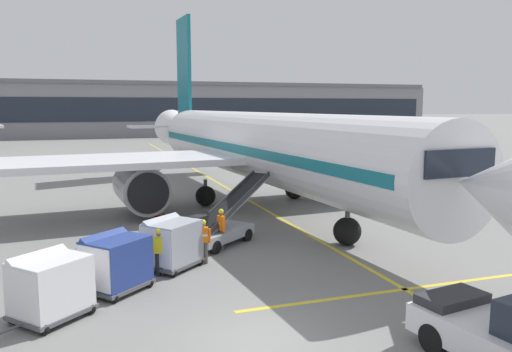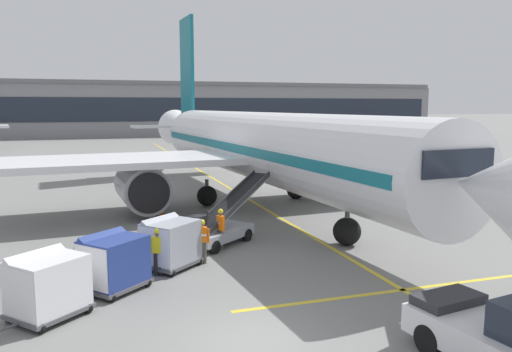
% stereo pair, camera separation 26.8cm
% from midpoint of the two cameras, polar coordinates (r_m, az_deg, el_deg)
% --- Properties ---
extents(ground_plane, '(600.00, 600.00, 0.00)m').
position_cam_midpoint_polar(ground_plane, '(13.85, 0.35, -18.00)').
color(ground_plane, slate).
extents(parked_airplane, '(31.44, 41.68, 13.76)m').
position_cam_midpoint_polar(parked_airplane, '(30.92, 0.49, 3.27)').
color(parked_airplane, white).
rests_on(parked_airplane, ground).
extents(belt_loader, '(4.96, 4.33, 2.90)m').
position_cam_midpoint_polar(belt_loader, '(22.56, -3.59, -5.45)').
color(belt_loader, '#A3A8B2').
rests_on(belt_loader, ground).
extents(baggage_cart_lead, '(2.58, 2.52, 1.91)m').
position_cam_midpoint_polar(baggage_cart_lead, '(19.39, -9.27, -7.31)').
color(baggage_cart_lead, '#515156').
rests_on(baggage_cart_lead, ground).
extents(baggage_cart_second, '(2.58, 2.52, 1.91)m').
position_cam_midpoint_polar(baggage_cart_second, '(17.48, -15.36, -9.19)').
color(baggage_cart_second, '#515156').
rests_on(baggage_cart_second, ground).
extents(baggage_cart_third, '(2.58, 2.52, 1.91)m').
position_cam_midpoint_polar(baggage_cart_third, '(15.91, -22.01, -11.21)').
color(baggage_cart_third, '#515156').
rests_on(baggage_cart_third, ground).
extents(pushback_tug, '(2.77, 4.68, 1.83)m').
position_cam_midpoint_polar(pushback_tug, '(13.40, 27.01, -15.94)').
color(pushback_tug, silver).
rests_on(pushback_tug, ground).
extents(ground_crew_by_loader, '(0.55, 0.35, 1.74)m').
position_cam_midpoint_polar(ground_crew_by_loader, '(18.56, -10.56, -8.04)').
color(ground_crew_by_loader, black).
rests_on(ground_crew_by_loader, ground).
extents(ground_crew_by_carts, '(0.56, 0.33, 1.74)m').
position_cam_midpoint_polar(ground_crew_by_carts, '(19.72, -5.70, -6.99)').
color(ground_crew_by_carts, '#514C42').
rests_on(ground_crew_by_carts, ground).
extents(ground_crew_marshaller, '(0.29, 0.57, 1.74)m').
position_cam_midpoint_polar(ground_crew_marshaller, '(21.62, -3.65, -5.64)').
color(ground_crew_marshaller, '#514C42').
rests_on(ground_crew_marshaller, ground).
extents(safety_cone_engine_keepout, '(0.62, 0.62, 0.70)m').
position_cam_midpoint_polar(safety_cone_engine_keepout, '(25.34, -10.99, -5.28)').
color(safety_cone_engine_keepout, black).
rests_on(safety_cone_engine_keepout, ground).
extents(safety_cone_wingtip, '(0.64, 0.64, 0.73)m').
position_cam_midpoint_polar(safety_cone_wingtip, '(28.76, -10.51, -3.67)').
color(safety_cone_wingtip, black).
rests_on(safety_cone_wingtip, ground).
extents(apron_guidance_line_lead_in, '(0.20, 110.00, 0.01)m').
position_cam_midpoint_polar(apron_guidance_line_lead_in, '(30.72, 0.84, -3.46)').
color(apron_guidance_line_lead_in, yellow).
rests_on(apron_guidance_line_lead_in, ground).
extents(apron_guidance_line_stop_bar, '(12.00, 0.20, 0.01)m').
position_cam_midpoint_polar(apron_guidance_line_stop_bar, '(17.97, 16.87, -12.12)').
color(apron_guidance_line_stop_bar, yellow).
rests_on(apron_guidance_line_stop_bar, ground).
extents(terminal_building, '(124.30, 15.07, 10.91)m').
position_cam_midpoint_polar(terminal_building, '(109.14, -11.16, 7.40)').
color(terminal_building, gray).
rests_on(terminal_building, ground).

